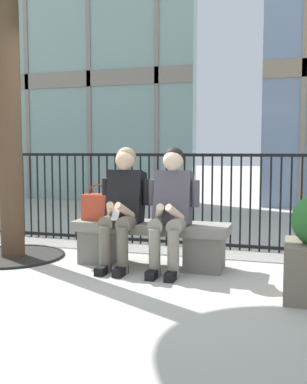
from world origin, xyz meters
name	(u,v)px	position (x,y,z in m)	size (l,w,h in m)	color
ground_plane	(151,265)	(0.00, 0.00, 0.00)	(60.00, 60.00, 0.00)	#B2ADA3
stone_bench	(151,239)	(0.00, 0.00, 0.27)	(1.60, 0.44, 0.45)	gray
seated_person_with_phone	(123,203)	(-0.25, -0.13, 0.65)	(0.52, 0.66, 1.21)	#6B6051
seated_person_companion	(171,205)	(0.25, -0.13, 0.65)	(0.52, 0.66, 1.21)	gray
handbag_on_bench	(98,206)	(-0.58, -0.01, 0.59)	(0.30, 0.19, 0.38)	#B23823
plaza_railing	(175,200)	(0.00, 1.00, 0.58)	(7.94, 0.04, 1.14)	black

